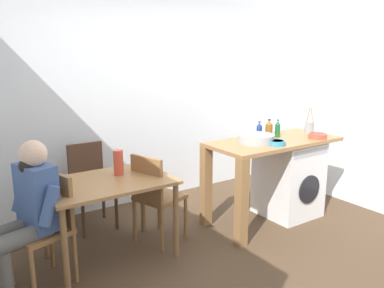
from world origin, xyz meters
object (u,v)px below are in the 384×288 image
at_px(chair_opposite, 155,194).
at_px(colander, 318,136).
at_px(chair_person_seat, 49,223).
at_px(washing_machine, 288,178).
at_px(utensil_crock, 309,127).
at_px(vase, 118,163).
at_px(chair_spare_by_wall, 90,180).
at_px(bottle_squat_brown, 269,129).
at_px(seated_person, 27,210).
at_px(dining_table, 108,191).
at_px(bottle_clear_small, 278,129).
at_px(mixing_bowl, 277,143).
at_px(bottle_tall_green, 259,130).

height_order(chair_opposite, colander, colander).
relative_size(chair_person_seat, chair_opposite, 1.00).
relative_size(washing_machine, utensil_crock, 2.87).
height_order(washing_machine, vase, vase).
bearing_deg(chair_person_seat, chair_spare_by_wall, -52.73).
bearing_deg(bottle_squat_brown, chair_opposite, 175.85).
distance_m(utensil_crock, vase, 2.34).
height_order(seated_person, vase, seated_person).
relative_size(seated_person, washing_machine, 1.40).
distance_m(chair_opposite, bottle_squat_brown, 1.49).
relative_size(dining_table, bottle_squat_brown, 5.35).
xyz_separation_m(dining_table, chair_opposite, (0.48, 0.03, -0.14)).
height_order(chair_person_seat, utensil_crock, utensil_crock).
bearing_deg(bottle_clear_small, mixing_bowl, -136.62).
relative_size(washing_machine, vase, 3.66).
distance_m(chair_spare_by_wall, seated_person, 1.22).
bearing_deg(chair_person_seat, dining_table, -97.27).
bearing_deg(washing_machine, bottle_squat_brown, 149.09).
bearing_deg(bottle_squat_brown, dining_table, 177.70).
bearing_deg(bottle_squat_brown, bottle_clear_small, -24.09).
relative_size(bottle_clear_small, colander, 0.99).
xyz_separation_m(chair_opposite, bottle_squat_brown, (1.40, -0.10, 0.51)).
bearing_deg(bottle_squat_brown, seated_person, -178.94).
bearing_deg(bottle_clear_small, washing_machine, -35.51).
distance_m(washing_machine, bottle_clear_small, 0.60).
bearing_deg(mixing_bowl, chair_opposite, 160.20).
xyz_separation_m(chair_person_seat, bottle_squat_brown, (2.43, 0.00, 0.51)).
xyz_separation_m(chair_person_seat, seated_person, (-0.16, -0.04, 0.16)).
relative_size(seated_person, colander, 6.00).
distance_m(chair_opposite, chair_spare_by_wall, 0.84).
xyz_separation_m(chair_opposite, bottle_tall_green, (1.29, -0.06, 0.50)).
height_order(utensil_crock, vase, utensil_crock).
bearing_deg(colander, vase, 166.24).
height_order(chair_opposite, washing_machine, chair_opposite).
distance_m(washing_machine, bottle_tall_green, 0.68).
xyz_separation_m(bottle_squat_brown, bottle_clear_small, (0.09, -0.04, -0.00)).
bearing_deg(washing_machine, chair_spare_by_wall, 153.90).
relative_size(chair_person_seat, bottle_clear_small, 4.55).
distance_m(chair_spare_by_wall, bottle_tall_green, 1.93).
relative_size(dining_table, utensil_crock, 3.67).
height_order(chair_opposite, bottle_clear_small, bottle_clear_small).
xyz_separation_m(bottle_tall_green, bottle_squat_brown, (0.11, -0.04, 0.01)).
distance_m(bottle_clear_small, vase, 1.85).
height_order(chair_person_seat, chair_opposite, same).
height_order(chair_spare_by_wall, washing_machine, chair_spare_by_wall).
distance_m(bottle_squat_brown, mixing_bowl, 0.39).
xyz_separation_m(chair_spare_by_wall, colander, (2.19, -1.20, 0.44)).
relative_size(chair_opposite, vase, 3.83).
height_order(chair_spare_by_wall, mixing_bowl, mixing_bowl).
distance_m(bottle_clear_small, colander, 0.44).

